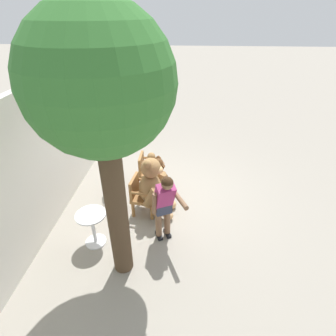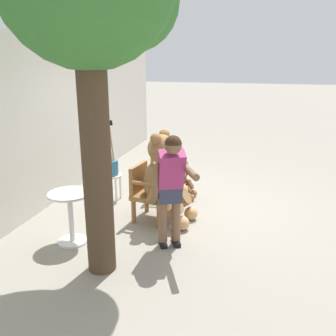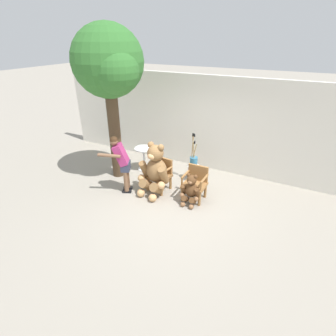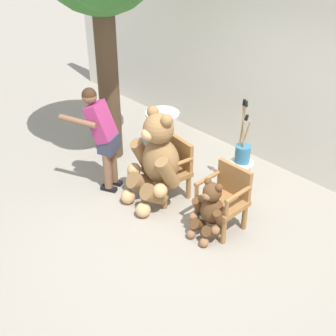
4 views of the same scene
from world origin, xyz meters
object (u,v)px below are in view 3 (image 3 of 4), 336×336
(wooden_chair_right, at_px, (195,182))
(teddy_bear_small, at_px, (191,190))
(teddy_bear_large, at_px, (155,170))
(round_side_table, at_px, (144,156))
(wooden_chair_left, at_px, (160,174))
(patio_tree, at_px, (110,66))
(person_visitor, at_px, (122,160))
(brush_bucket, at_px, (194,160))
(white_stool, at_px, (193,169))

(wooden_chair_right, bearing_deg, teddy_bear_small, -89.97)
(teddy_bear_large, relative_size, round_side_table, 1.95)
(teddy_bear_large, bearing_deg, wooden_chair_left, 85.94)
(patio_tree, bearing_deg, teddy_bear_large, -12.94)
(person_visitor, distance_m, round_side_table, 1.43)
(teddy_bear_large, height_order, person_visitor, person_visitor)
(wooden_chair_right, bearing_deg, patio_tree, 178.41)
(wooden_chair_left, relative_size, round_side_table, 1.19)
(wooden_chair_right, distance_m, brush_bucket, 0.96)
(wooden_chair_left, distance_m, white_stool, 1.05)
(wooden_chair_right, height_order, brush_bucket, brush_bucket)
(person_visitor, xyz_separation_m, round_side_table, (-0.18, 1.34, -0.47))
(teddy_bear_large, distance_m, patio_tree, 2.80)
(white_stool, relative_size, round_side_table, 0.64)
(wooden_chair_left, xyz_separation_m, white_stool, (0.60, 0.85, -0.11))
(white_stool, bearing_deg, wooden_chair_right, -64.57)
(white_stool, relative_size, brush_bucket, 0.48)
(teddy_bear_large, distance_m, teddy_bear_small, 1.07)
(person_visitor, bearing_deg, wooden_chair_left, 34.21)
(wooden_chair_right, relative_size, patio_tree, 0.21)
(wooden_chair_left, bearing_deg, brush_bucket, 54.75)
(person_visitor, bearing_deg, round_side_table, 97.84)
(white_stool, height_order, brush_bucket, brush_bucket)
(person_visitor, xyz_separation_m, white_stool, (1.42, 1.41, -0.56))
(patio_tree, bearing_deg, round_side_table, 59.11)
(patio_tree, bearing_deg, wooden_chair_left, -2.73)
(round_side_table, bearing_deg, wooden_chair_right, -21.15)
(round_side_table, bearing_deg, white_stool, 2.56)
(wooden_chair_left, height_order, wooden_chair_right, same)
(person_visitor, height_order, brush_bucket, person_visitor)
(white_stool, bearing_deg, person_visitor, -135.31)
(white_stool, bearing_deg, teddy_bear_small, -70.40)
(teddy_bear_small, bearing_deg, person_visitor, -171.53)
(wooden_chair_right, distance_m, round_side_table, 2.16)
(wooden_chair_right, bearing_deg, round_side_table, 158.85)
(wooden_chair_left, bearing_deg, wooden_chair_right, 0.03)
(teddy_bear_small, xyz_separation_m, brush_bucket, (-0.41, 1.14, 0.24))
(wooden_chair_left, height_order, teddy_bear_large, teddy_bear_large)
(teddy_bear_large, bearing_deg, teddy_bear_small, -1.62)
(patio_tree, bearing_deg, white_stool, 21.06)
(wooden_chair_left, height_order, brush_bucket, brush_bucket)
(white_stool, xyz_separation_m, round_side_table, (-1.61, -0.07, 0.09))
(teddy_bear_small, height_order, round_side_table, teddy_bear_small)
(teddy_bear_small, xyz_separation_m, patio_tree, (-2.44, 0.35, 2.69))
(teddy_bear_small, relative_size, patio_tree, 0.20)
(teddy_bear_large, relative_size, patio_tree, 0.34)
(brush_bucket, bearing_deg, round_side_table, -177.45)
(white_stool, xyz_separation_m, patio_tree, (-2.03, -0.78, 2.73))
(wooden_chair_left, height_order, teddy_bear_small, wooden_chair_left)
(person_visitor, relative_size, brush_bucket, 1.62)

